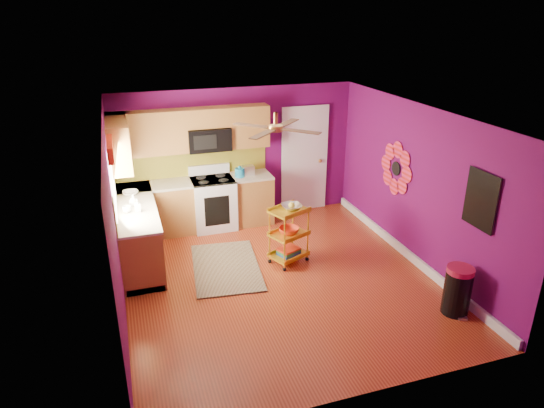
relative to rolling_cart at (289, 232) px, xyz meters
name	(u,v)px	position (x,y,z in m)	size (l,w,h in m)	color
ground	(279,279)	(-0.32, -0.47, -0.53)	(5.00, 5.00, 0.00)	maroon
room_envelope	(282,177)	(-0.29, -0.47, 1.11)	(4.54, 5.04, 2.52)	#5F0A55
lower_cabinets	(172,218)	(-1.67, 1.34, -0.09)	(2.81, 2.31, 0.94)	brown
electric_range	(213,203)	(-0.87, 1.70, -0.04)	(0.76, 0.66, 1.13)	white
upper_cabinetry	(170,136)	(-1.56, 1.70, 1.27)	(2.80, 2.30, 1.26)	brown
left_window	(111,163)	(-2.54, 0.58, 1.21)	(0.08, 1.35, 1.08)	white
panel_door	(304,160)	(1.03, 1.99, 0.50)	(0.95, 0.11, 2.15)	white
right_wall_art	(430,181)	(1.91, -0.81, 0.92)	(0.04, 2.74, 1.04)	black
ceiling_fan	(276,127)	(-0.32, -0.27, 1.77)	(1.01, 1.01, 0.26)	#BF8C3F
shag_rug	(226,267)	(-1.01, 0.12, -0.51)	(1.02, 1.66, 0.02)	black
rolling_cart	(289,232)	(0.00, 0.00, 0.00)	(0.68, 0.60, 1.02)	gold
trash_can	(457,290)	(1.65, -2.01, -0.18)	(0.47, 0.47, 0.68)	black
teal_kettle	(240,172)	(-0.36, 1.68, 0.50)	(0.18, 0.18, 0.21)	#1578A4
toaster	(248,170)	(-0.19, 1.72, 0.50)	(0.22, 0.15, 0.18)	beige
soap_bottle_a	(138,206)	(-2.24, 0.58, 0.51)	(0.09, 0.09, 0.19)	#EA3F72
soap_bottle_b	(133,200)	(-2.29, 0.84, 0.51)	(0.14, 0.14, 0.18)	white
counter_dish	(130,193)	(-2.31, 1.35, 0.45)	(0.26, 0.26, 0.06)	white
counter_cup	(127,209)	(-2.40, 0.59, 0.47)	(0.13, 0.13, 0.10)	white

